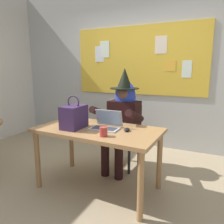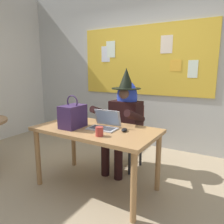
% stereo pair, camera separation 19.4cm
% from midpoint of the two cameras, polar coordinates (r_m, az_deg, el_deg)
% --- Properties ---
extents(ground_plane, '(24.00, 24.00, 0.00)m').
position_cam_midpoint_polar(ground_plane, '(2.80, -7.72, -18.69)').
color(ground_plane, tan).
extents(wall_back_bulletin, '(5.22, 1.92, 2.93)m').
position_cam_midpoint_polar(wall_back_bulletin, '(3.99, 5.63, 12.34)').
color(wall_back_bulletin, '#B2B2AD').
rests_on(wall_back_bulletin, ground).
extents(desk_main, '(1.43, 0.81, 0.73)m').
position_cam_midpoint_polar(desk_main, '(2.49, -6.04, -6.39)').
color(desk_main, '#A37547').
rests_on(desk_main, ground).
extents(chair_at_desk, '(0.45, 0.45, 0.89)m').
position_cam_midpoint_polar(chair_at_desk, '(3.13, 1.93, -5.36)').
color(chair_at_desk, '#4C1E19').
rests_on(chair_at_desk, ground).
extents(person_costumed, '(0.61, 0.67, 1.41)m').
position_cam_midpoint_polar(person_costumed, '(2.96, 0.90, -0.70)').
color(person_costumed, black).
rests_on(person_costumed, ground).
extents(laptop, '(0.34, 0.27, 0.20)m').
position_cam_midpoint_polar(laptop, '(2.45, -3.86, -3.34)').
color(laptop, '#B7B7BC').
rests_on(laptop, desk_main).
extents(computer_mouse, '(0.08, 0.11, 0.03)m').
position_cam_midpoint_polar(computer_mouse, '(2.34, 1.63, -4.73)').
color(computer_mouse, black).
rests_on(computer_mouse, desk_main).
extents(handbag, '(0.20, 0.30, 0.38)m').
position_cam_midpoint_polar(handbag, '(2.49, -12.29, -1.24)').
color(handbag, '#38234C').
rests_on(handbag, desk_main).
extents(coffee_mug, '(0.08, 0.08, 0.09)m').
position_cam_midpoint_polar(coffee_mug, '(2.16, -4.85, -5.26)').
color(coffee_mug, '#B23833').
rests_on(coffee_mug, desk_main).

